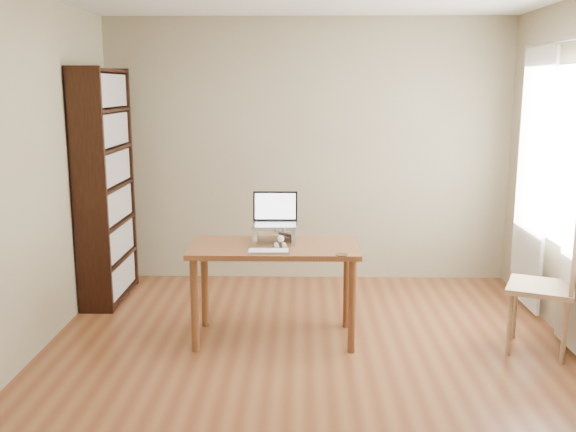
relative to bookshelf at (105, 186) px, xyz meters
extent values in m
cube|color=brown|center=(1.83, -1.55, -1.06)|extent=(4.00, 4.50, 0.02)
cube|color=gray|center=(1.83, 0.71, 0.25)|extent=(4.00, 0.02, 2.60)
cube|color=gray|center=(1.83, -3.81, 0.25)|extent=(4.00, 0.02, 2.60)
cube|color=gray|center=(-0.18, -1.55, 0.25)|extent=(0.02, 4.50, 2.60)
cube|color=white|center=(3.81, -0.75, 0.35)|extent=(0.01, 1.80, 1.40)
cube|color=black|center=(-0.01, -0.43, 0.00)|extent=(0.30, 0.04, 2.10)
cube|color=black|center=(-0.01, 0.43, 0.00)|extent=(0.30, 0.04, 2.10)
cube|color=black|center=(-0.15, 0.00, 0.00)|extent=(0.02, 0.90, 2.10)
cube|color=black|center=(-0.01, 0.00, -1.02)|extent=(0.30, 0.84, 0.02)
cube|color=black|center=(0.02, 0.00, -0.85)|extent=(0.20, 0.78, 0.28)
cube|color=black|center=(-0.01, 0.00, -0.68)|extent=(0.30, 0.84, 0.03)
cube|color=black|center=(0.02, 0.00, -0.51)|extent=(0.20, 0.78, 0.28)
cube|color=black|center=(-0.01, 0.00, -0.34)|extent=(0.30, 0.84, 0.02)
cube|color=black|center=(0.02, 0.00, -0.17)|extent=(0.20, 0.78, 0.28)
cube|color=black|center=(-0.01, 0.00, 0.00)|extent=(0.30, 0.84, 0.02)
cube|color=black|center=(0.02, 0.00, 0.17)|extent=(0.20, 0.78, 0.28)
cube|color=black|center=(-0.01, 0.00, 0.34)|extent=(0.30, 0.84, 0.02)
cube|color=black|center=(0.02, 0.00, 0.51)|extent=(0.20, 0.78, 0.28)
cube|color=black|center=(-0.01, 0.00, 0.68)|extent=(0.30, 0.84, 0.02)
cube|color=black|center=(0.02, 0.00, 0.85)|extent=(0.20, 0.78, 0.28)
cube|color=black|center=(-0.01, 0.00, 1.02)|extent=(0.30, 0.84, 0.03)
cube|color=white|center=(3.75, -0.20, 0.10)|extent=(0.03, 0.70, 2.20)
cylinder|color=silver|center=(3.75, -0.75, 1.23)|extent=(0.03, 1.90, 0.03)
cube|color=brown|center=(1.57, -0.97, -0.32)|extent=(1.28, 0.65, 0.04)
cylinder|color=brown|center=(0.99, -0.71, -0.70)|extent=(0.06, 0.06, 0.71)
cylinder|color=brown|center=(2.15, -0.71, -0.70)|extent=(0.06, 0.06, 0.71)
cylinder|color=brown|center=(0.99, -1.22, -0.70)|extent=(0.06, 0.06, 0.71)
cylinder|color=brown|center=(2.15, -1.22, -0.70)|extent=(0.06, 0.06, 0.71)
cube|color=silver|center=(1.43, -0.89, -0.24)|extent=(0.03, 0.25, 0.12)
cube|color=silver|center=(1.72, -0.89, -0.24)|extent=(0.03, 0.25, 0.12)
cube|color=silver|center=(1.57, -0.89, -0.17)|extent=(0.32, 0.25, 0.01)
cube|color=silver|center=(1.57, -0.89, -0.16)|extent=(0.35, 0.24, 0.02)
cube|color=black|center=(1.57, -0.74, -0.04)|extent=(0.35, 0.05, 0.23)
cube|color=white|center=(1.57, -0.75, -0.04)|extent=(0.32, 0.04, 0.20)
cube|color=silver|center=(1.54, -1.19, -0.29)|extent=(0.31, 0.14, 0.02)
cube|color=white|center=(1.54, -1.19, -0.28)|extent=(0.29, 0.12, 0.00)
cylinder|color=brown|center=(2.06, -1.24, -0.30)|extent=(0.09, 0.09, 0.01)
ellipsoid|color=#4A413A|center=(1.60, -0.86, -0.23)|extent=(0.19, 0.42, 0.14)
ellipsoid|color=#4A413A|center=(1.60, -0.75, -0.23)|extent=(0.17, 0.18, 0.13)
ellipsoid|color=#4A413A|center=(1.60, -1.05, -0.21)|extent=(0.11, 0.11, 0.10)
ellipsoid|color=white|center=(1.60, -1.01, -0.24)|extent=(0.10, 0.10, 0.09)
sphere|color=white|center=(1.60, -1.08, -0.22)|extent=(0.05, 0.05, 0.05)
cone|color=#4A413A|center=(1.57, -1.04, -0.16)|extent=(0.04, 0.04, 0.05)
cone|color=#4A413A|center=(1.63, -1.04, -0.16)|extent=(0.04, 0.04, 0.05)
cylinder|color=white|center=(1.57, -1.06, -0.28)|extent=(0.03, 0.10, 0.03)
cylinder|color=white|center=(1.63, -1.06, -0.28)|extent=(0.03, 0.10, 0.03)
cylinder|color=#4A413A|center=(1.69, -0.73, -0.28)|extent=(0.15, 0.23, 0.03)
cube|color=tan|center=(3.53, -1.15, -0.56)|extent=(0.60, 0.60, 0.04)
cylinder|color=tan|center=(3.35, -1.34, -0.81)|extent=(0.04, 0.04, 0.49)
cylinder|color=tan|center=(3.72, -1.34, -0.81)|extent=(0.04, 0.04, 0.49)
cylinder|color=tan|center=(3.35, -0.97, -0.81)|extent=(0.04, 0.04, 0.49)
cylinder|color=tan|center=(3.72, -0.97, -0.81)|extent=(0.04, 0.04, 0.49)
cube|color=tan|center=(3.74, -1.15, -0.29)|extent=(0.20, 0.41, 0.54)
camera|label=1|loc=(1.78, -5.69, 0.88)|focal=40.00mm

